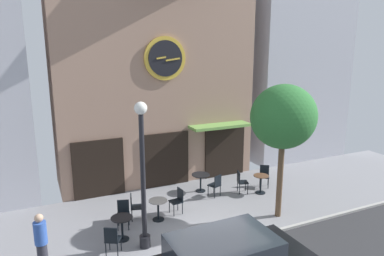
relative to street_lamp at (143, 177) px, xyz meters
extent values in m
cube|color=gray|center=(1.68, 1.65, -2.23)|extent=(25.89, 5.22, 0.05)
cube|color=#A8A5A0|center=(1.68, -0.94, -2.16)|extent=(25.89, 0.12, 0.08)
cube|color=#9E7A66|center=(2.29, 5.58, 2.10)|extent=(8.45, 2.63, 8.60)
cylinder|color=gold|center=(2.29, 4.20, 3.13)|extent=(1.72, 0.10, 1.72)
cylinder|color=black|center=(2.29, 4.14, 3.13)|extent=(1.41, 0.04, 1.41)
cube|color=gold|center=(2.10, 4.10, 3.16)|extent=(0.39, 0.03, 0.12)
cube|color=gold|center=(2.59, 4.10, 3.09)|extent=(0.61, 0.03, 0.14)
cube|color=black|center=(-0.53, 4.22, -1.05)|extent=(1.97, 0.10, 2.30)
cube|color=black|center=(2.29, 4.22, -1.05)|extent=(1.97, 0.10, 2.30)
cube|color=black|center=(5.10, 4.22, -1.05)|extent=(1.97, 0.10, 2.30)
cube|color=#72A84C|center=(4.65, 3.91, 0.25)|extent=(2.70, 0.90, 0.12)
cube|color=#B2B2BC|center=(10.02, 6.31, 5.38)|extent=(5.37, 4.10, 15.17)
cylinder|color=black|center=(0.00, 0.00, -2.02)|extent=(0.32, 0.32, 0.36)
cylinder|color=black|center=(0.00, 0.00, -0.21)|extent=(0.14, 0.14, 3.98)
sphere|color=white|center=(0.00, 0.00, 1.96)|extent=(0.36, 0.36, 0.36)
cylinder|color=brown|center=(4.82, -0.05, -0.83)|extent=(0.20, 0.20, 2.75)
ellipsoid|color=#2D7033|center=(4.82, -0.05, 1.34)|extent=(2.26, 2.03, 2.14)
cylinder|color=black|center=(-0.51, 0.67, -1.84)|extent=(0.07, 0.07, 0.73)
cylinder|color=black|center=(-0.51, 0.67, -2.19)|extent=(0.40, 0.40, 0.03)
cylinder|color=black|center=(-0.51, 0.67, -1.48)|extent=(0.67, 0.67, 0.03)
cylinder|color=black|center=(0.91, 1.42, -1.85)|extent=(0.07, 0.07, 0.71)
cylinder|color=black|center=(0.91, 1.42, -2.19)|extent=(0.40, 0.40, 0.03)
cylinder|color=gray|center=(0.91, 1.42, -1.50)|extent=(0.63, 0.63, 0.03)
cylinder|color=black|center=(3.31, 3.02, -1.85)|extent=(0.07, 0.07, 0.71)
cylinder|color=black|center=(3.31, 3.02, -2.19)|extent=(0.40, 0.40, 0.03)
cylinder|color=black|center=(3.31, 3.02, -1.49)|extent=(0.73, 0.73, 0.03)
cylinder|color=black|center=(5.43, 1.84, -1.83)|extent=(0.07, 0.07, 0.74)
cylinder|color=black|center=(5.43, 1.84, -2.19)|extent=(0.40, 0.40, 0.03)
cylinder|color=brown|center=(5.43, 1.84, -1.46)|extent=(0.61, 0.61, 0.03)
cube|color=black|center=(5.95, 2.33, -1.75)|extent=(0.56, 0.56, 0.04)
cube|color=black|center=(6.06, 2.48, -1.53)|extent=(0.33, 0.25, 0.45)
cylinder|color=black|center=(5.72, 2.29, -1.98)|extent=(0.03, 0.03, 0.45)
cylinder|color=black|center=(5.99, 2.09, -1.98)|extent=(0.03, 0.03, 0.45)
cylinder|color=black|center=(5.91, 2.57, -1.98)|extent=(0.03, 0.03, 0.45)
cylinder|color=black|center=(6.19, 2.37, -1.98)|extent=(0.03, 0.03, 0.45)
cube|color=black|center=(-0.92, 0.04, -1.75)|extent=(0.55, 0.55, 0.04)
cube|color=black|center=(-1.01, -0.12, -1.53)|extent=(0.35, 0.22, 0.45)
cylinder|color=black|center=(-0.69, 0.10, -1.98)|extent=(0.03, 0.03, 0.45)
cylinder|color=black|center=(-0.98, 0.27, -1.98)|extent=(0.03, 0.03, 0.45)
cylinder|color=black|center=(-0.86, -0.19, -1.98)|extent=(0.03, 0.03, 0.45)
cylinder|color=black|center=(-1.15, -0.03, -1.98)|extent=(0.03, 0.03, 0.45)
cube|color=black|center=(4.79, 2.18, -1.75)|extent=(0.51, 0.51, 0.04)
cube|color=black|center=(4.62, 2.24, -1.53)|extent=(0.16, 0.37, 0.45)
cylinder|color=black|center=(4.89, 1.97, -1.98)|extent=(0.03, 0.03, 0.45)
cylinder|color=black|center=(5.00, 2.29, -1.98)|extent=(0.03, 0.03, 0.45)
cylinder|color=black|center=(4.57, 2.08, -1.98)|extent=(0.03, 0.03, 0.45)
cylinder|color=black|center=(4.68, 2.40, -1.98)|extent=(0.03, 0.03, 0.45)
cube|color=black|center=(1.64, 1.62, -1.75)|extent=(0.44, 0.44, 0.04)
cube|color=black|center=(1.82, 1.64, -1.53)|extent=(0.08, 0.38, 0.45)
cylinder|color=black|center=(1.45, 1.77, -1.98)|extent=(0.03, 0.03, 0.45)
cylinder|color=black|center=(1.49, 1.43, -1.98)|extent=(0.03, 0.03, 0.45)
cylinder|color=black|center=(1.79, 1.80, -1.98)|extent=(0.03, 0.03, 0.45)
cylinder|color=black|center=(1.83, 1.47, -1.98)|extent=(0.03, 0.03, 0.45)
cube|color=black|center=(-0.30, 1.37, -1.75)|extent=(0.50, 0.50, 0.04)
cube|color=black|center=(-0.25, 1.54, -1.53)|extent=(0.37, 0.15, 0.45)
cylinder|color=black|center=(-0.51, 1.26, -1.98)|extent=(0.03, 0.03, 0.45)
cylinder|color=black|center=(-0.19, 1.16, -1.98)|extent=(0.03, 0.03, 0.45)
cylinder|color=black|center=(-0.41, 1.58, -1.98)|extent=(0.03, 0.03, 0.45)
cylinder|color=black|center=(-0.09, 1.48, -1.98)|extent=(0.03, 0.03, 0.45)
cube|color=black|center=(3.59, 2.38, -1.75)|extent=(0.52, 0.52, 0.04)
cube|color=black|center=(3.66, 2.21, -1.53)|extent=(0.37, 0.17, 0.45)
cylinder|color=black|center=(3.69, 2.60, -1.98)|extent=(0.03, 0.03, 0.45)
cylinder|color=black|center=(3.37, 2.48, -1.98)|extent=(0.03, 0.03, 0.45)
cylinder|color=black|center=(3.81, 2.28, -1.98)|extent=(0.03, 0.03, 0.45)
cylinder|color=black|center=(3.49, 2.16, -1.98)|extent=(0.03, 0.03, 0.45)
cube|color=black|center=(0.26, 1.77, -1.75)|extent=(0.49, 0.49, 0.04)
cube|color=black|center=(0.09, 1.82, -1.53)|extent=(0.13, 0.38, 0.45)
cylinder|color=black|center=(0.39, 1.56, -1.98)|extent=(0.03, 0.03, 0.45)
cylinder|color=black|center=(0.47, 1.89, -1.98)|extent=(0.03, 0.03, 0.45)
cylinder|color=black|center=(0.06, 1.65, -1.98)|extent=(0.03, 0.03, 0.45)
cylinder|color=black|center=(0.14, 1.98, -1.98)|extent=(0.03, 0.03, 0.45)
cylinder|color=#3359B2|center=(-2.77, -0.08, -1.05)|extent=(0.37, 0.37, 0.60)
sphere|color=tan|center=(-2.77, -0.08, -0.64)|extent=(0.22, 0.22, 0.22)
cube|color=#262B33|center=(0.99, -2.86, -0.95)|extent=(2.42, 1.61, 0.60)
cylinder|color=black|center=(2.40, -1.94, -1.88)|extent=(0.64, 0.23, 0.64)
camera|label=1|loc=(-2.66, -9.09, 3.56)|focal=32.96mm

